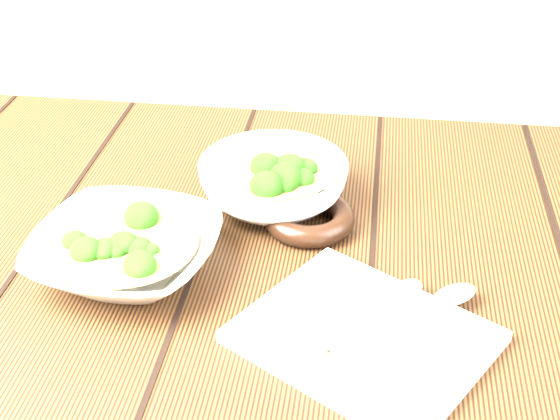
% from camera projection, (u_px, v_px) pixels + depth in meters
% --- Properties ---
extents(table, '(1.20, 0.80, 0.75)m').
position_uv_depth(table, '(221.00, 333.00, 0.97)').
color(table, '#3A2410').
rests_on(table, ground).
extents(soup_bowl_front, '(0.23, 0.23, 0.06)m').
position_uv_depth(soup_bowl_front, '(126.00, 251.00, 0.87)').
color(soup_bowl_front, silver).
rests_on(soup_bowl_front, table).
extents(soup_bowl_back, '(0.19, 0.19, 0.07)m').
position_uv_depth(soup_bowl_back, '(273.00, 182.00, 0.99)').
color(soup_bowl_back, silver).
rests_on(soup_bowl_back, table).
extents(trivet, '(0.13, 0.13, 0.03)m').
position_uv_depth(trivet, '(309.00, 218.00, 0.95)').
color(trivet, black).
rests_on(trivet, table).
extents(napkin, '(0.29, 0.28, 0.01)m').
position_uv_depth(napkin, '(364.00, 336.00, 0.78)').
color(napkin, beige).
rests_on(napkin, table).
extents(spoon_left, '(0.13, 0.16, 0.01)m').
position_uv_depth(spoon_left, '(381.00, 308.00, 0.80)').
color(spoon_left, '#B0A99B').
rests_on(spoon_left, napkin).
extents(spoon_right, '(0.16, 0.14, 0.01)m').
position_uv_depth(spoon_right, '(428.00, 307.00, 0.80)').
color(spoon_right, '#B0A99B').
rests_on(spoon_right, napkin).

